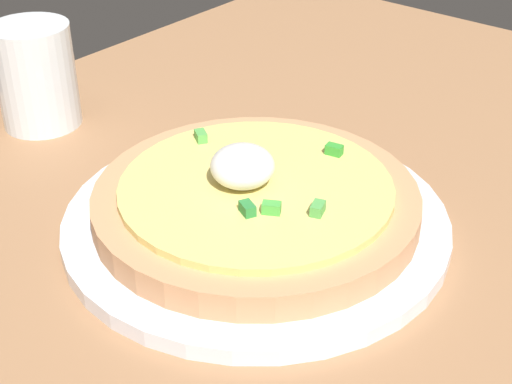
# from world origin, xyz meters

# --- Properties ---
(dining_table) EXTENTS (1.16, 0.67, 0.02)m
(dining_table) POSITION_xyz_m (0.00, 0.00, 0.01)
(dining_table) COLOR #9F714C
(dining_table) RESTS_ON ground
(plate) EXTENTS (0.29, 0.29, 0.01)m
(plate) POSITION_xyz_m (0.05, -0.03, 0.03)
(plate) COLOR white
(plate) RESTS_ON dining_table
(pizza) EXTENTS (0.24, 0.24, 0.06)m
(pizza) POSITION_xyz_m (0.05, -0.03, 0.05)
(pizza) COLOR tan
(pizza) RESTS_ON plate
(cup_far) EXTENTS (0.07, 0.07, 0.10)m
(cup_far) POSITION_xyz_m (0.06, 0.24, 0.06)
(cup_far) COLOR silver
(cup_far) RESTS_ON dining_table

